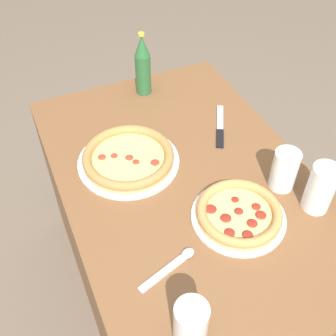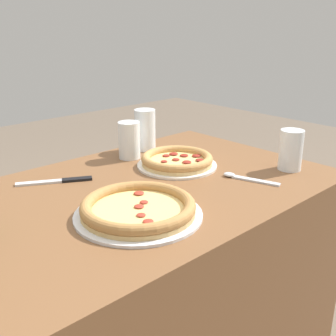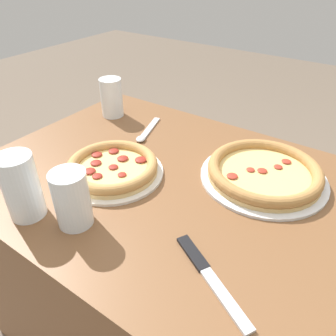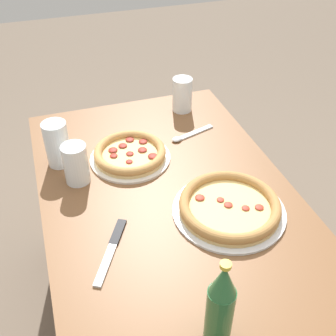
# 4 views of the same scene
# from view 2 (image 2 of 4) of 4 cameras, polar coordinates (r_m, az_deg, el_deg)

# --- Properties ---
(table) EXTENTS (1.19, 0.77, 0.72)m
(table) POSITION_cam_2_polar(r_m,az_deg,el_deg) (1.46, -3.03, -15.89)
(table) COLOR brown
(table) RESTS_ON ground_plane
(pizza_salami) EXTENTS (0.28, 0.28, 0.04)m
(pizza_salami) POSITION_cam_2_polar(r_m,az_deg,el_deg) (1.46, 1.24, 1.00)
(pizza_salami) COLOR silver
(pizza_salami) RESTS_ON table
(pizza_pepperoni) EXTENTS (0.34, 0.34, 0.04)m
(pizza_pepperoni) POSITION_cam_2_polar(r_m,az_deg,el_deg) (1.09, -4.06, -5.53)
(pizza_pepperoni) COLOR silver
(pizza_pepperoni) RESTS_ON table
(glass_red_wine) EXTENTS (0.08, 0.08, 0.16)m
(glass_red_wine) POSITION_cam_2_polar(r_m,az_deg,el_deg) (1.64, -3.12, 4.90)
(glass_red_wine) COLOR white
(glass_red_wine) RESTS_ON table
(glass_water) EXTENTS (0.08, 0.08, 0.14)m
(glass_water) POSITION_cam_2_polar(r_m,az_deg,el_deg) (1.47, 16.28, 2.08)
(glass_water) COLOR white
(glass_water) RESTS_ON table
(glass_mango_juice) EXTENTS (0.08, 0.08, 0.13)m
(glass_mango_juice) POSITION_cam_2_polar(r_m,az_deg,el_deg) (1.54, -5.27, 3.67)
(glass_mango_juice) COLOR white
(glass_mango_juice) RESTS_ON table
(knife) EXTENTS (0.22, 0.13, 0.01)m
(knife) POSITION_cam_2_polar(r_m,az_deg,el_deg) (1.36, -14.66, -1.72)
(knife) COLOR black
(knife) RESTS_ON table
(spoon) EXTENTS (0.08, 0.18, 0.01)m
(spoon) POSITION_cam_2_polar(r_m,az_deg,el_deg) (1.36, 10.17, -1.32)
(spoon) COLOR silver
(spoon) RESTS_ON table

